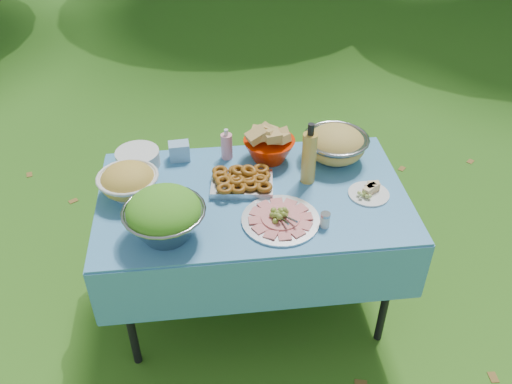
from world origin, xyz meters
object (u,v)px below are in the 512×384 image
(salad_bowl, at_px, (164,215))
(pasta_bowl_steel, at_px, (336,144))
(bread_bowl, at_px, (269,144))
(charcuterie_platter, at_px, (281,214))
(oil_bottle, at_px, (309,153))
(picnic_table, at_px, (253,252))
(plate_stack, at_px, (138,158))

(salad_bowl, distance_m, pasta_bowl_steel, 0.99)
(salad_bowl, distance_m, bread_bowl, 0.74)
(charcuterie_platter, bearing_deg, oil_bottle, 58.38)
(picnic_table, xyz_separation_m, oil_bottle, (0.28, 0.08, 0.54))
(picnic_table, height_order, bread_bowl, bread_bowl)
(plate_stack, xyz_separation_m, bread_bowl, (0.67, -0.02, 0.05))
(plate_stack, height_order, charcuterie_platter, plate_stack)
(picnic_table, bearing_deg, oil_bottle, 15.89)
(plate_stack, distance_m, charcuterie_platter, 0.83)
(plate_stack, height_order, oil_bottle, oil_bottle)
(picnic_table, distance_m, charcuterie_platter, 0.48)
(salad_bowl, height_order, bread_bowl, salad_bowl)
(salad_bowl, relative_size, bread_bowl, 1.32)
(pasta_bowl_steel, xyz_separation_m, oil_bottle, (-0.18, -0.18, 0.07))
(picnic_table, relative_size, plate_stack, 6.61)
(salad_bowl, distance_m, plate_stack, 0.58)
(charcuterie_platter, bearing_deg, bread_bowl, 88.38)
(picnic_table, distance_m, plate_stack, 0.76)
(pasta_bowl_steel, relative_size, oil_bottle, 1.03)
(salad_bowl, bearing_deg, plate_stack, 105.19)
(oil_bottle, bearing_deg, salad_bowl, -154.44)
(pasta_bowl_steel, distance_m, oil_bottle, 0.26)
(picnic_table, bearing_deg, pasta_bowl_steel, 29.33)
(charcuterie_platter, distance_m, oil_bottle, 0.36)
(salad_bowl, bearing_deg, picnic_table, 31.46)
(plate_stack, bearing_deg, pasta_bowl_steel, -3.14)
(picnic_table, distance_m, bread_bowl, 0.56)
(pasta_bowl_steel, bearing_deg, picnic_table, -150.67)
(picnic_table, bearing_deg, charcuterie_platter, -64.02)
(plate_stack, height_order, bread_bowl, bread_bowl)
(oil_bottle, bearing_deg, picnic_table, -164.11)
(plate_stack, relative_size, pasta_bowl_steel, 0.67)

